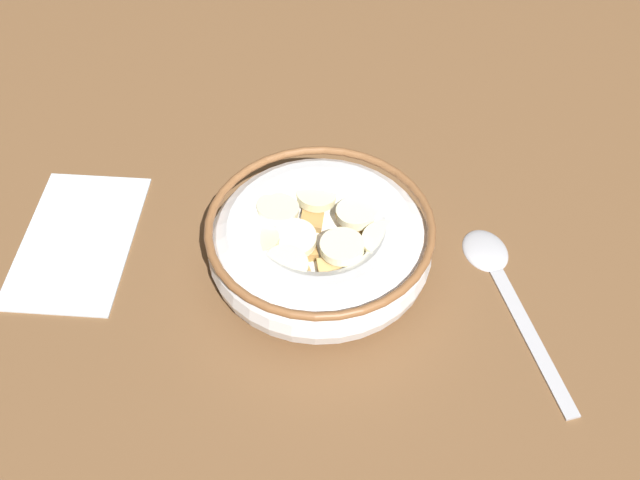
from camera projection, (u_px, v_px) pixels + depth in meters
ground_plane at (320, 276)px, 56.85cm from camera, size 123.84×123.84×2.00cm
cereal_bowl at (320, 244)px, 54.12cm from camera, size 15.70×15.70×4.98cm
spoon at (499, 272)px, 55.38cm from camera, size 15.26×9.47×0.80cm
folded_napkin at (77, 240)px, 57.65cm from camera, size 14.58×10.12×0.30cm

